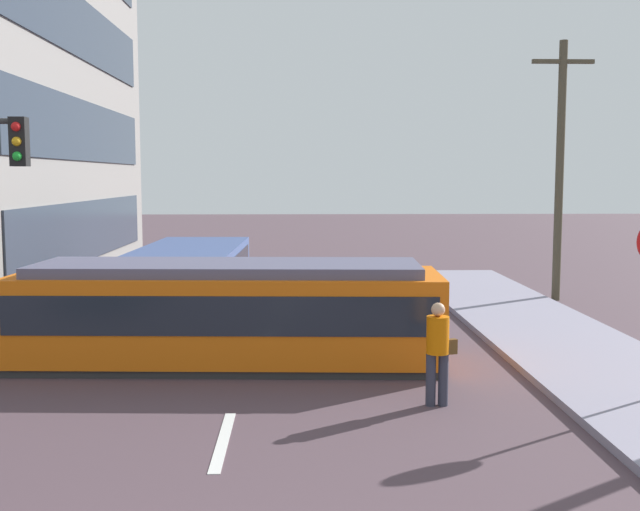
# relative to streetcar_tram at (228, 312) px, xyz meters

# --- Properties ---
(ground_plane) EXTENTS (120.00, 120.00, 0.00)m
(ground_plane) POSITION_rel_streetcar_tram_xyz_m (0.31, -0.42, -1.03)
(ground_plane) COLOR #503D45
(lane_stripe_2) EXTENTS (0.16, 2.40, 0.01)m
(lane_stripe_2) POSITION_rel_streetcar_tram_xyz_m (0.31, -4.42, -1.03)
(lane_stripe_2) COLOR silver
(lane_stripe_2) RESTS_ON ground
(lane_stripe_3) EXTENTS (0.16, 2.40, 0.01)m
(lane_stripe_3) POSITION_rel_streetcar_tram_xyz_m (0.31, 6.00, -1.03)
(lane_stripe_3) COLOR silver
(lane_stripe_3) RESTS_ON ground
(lane_stripe_4) EXTENTS (0.16, 2.40, 0.01)m
(lane_stripe_4) POSITION_rel_streetcar_tram_xyz_m (0.31, 12.00, -1.03)
(lane_stripe_4) COLOR silver
(lane_stripe_4) RESTS_ON ground
(streetcar_tram) EXTENTS (8.33, 2.92, 1.99)m
(streetcar_tram) POSITION_rel_streetcar_tram_xyz_m (0.00, 0.00, 0.00)
(streetcar_tram) COLOR orange
(streetcar_tram) RESTS_ON ground
(city_bus) EXTENTS (2.68, 5.89, 1.83)m
(city_bus) POSITION_rel_streetcar_tram_xyz_m (-1.45, 5.54, 0.02)
(city_bus) COLOR #3C4F82
(city_bus) RESTS_ON ground
(pedestrian_crossing) EXTENTS (0.51, 0.36, 1.67)m
(pedestrian_crossing) POSITION_rel_streetcar_tram_xyz_m (3.58, -2.88, -0.09)
(pedestrian_crossing) COLOR #303140
(pedestrian_crossing) RESTS_ON ground
(utility_pole_mid) EXTENTS (1.80, 0.24, 7.56)m
(utility_pole_mid) POSITION_rel_streetcar_tram_xyz_m (9.03, 7.39, 2.93)
(utility_pole_mid) COLOR #4A4433
(utility_pole_mid) RESTS_ON ground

